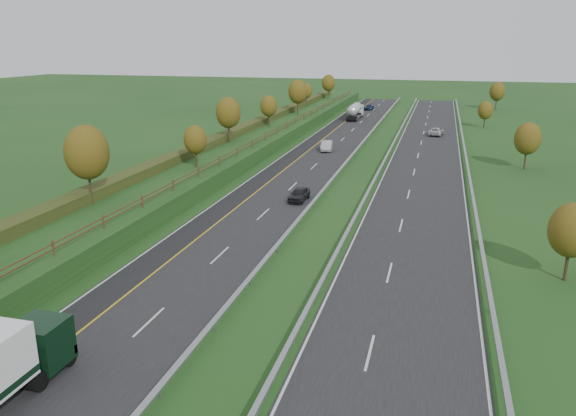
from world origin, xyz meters
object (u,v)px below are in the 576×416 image
road_tanker (355,111)px  car_oncoming (436,131)px  car_dark_near (299,194)px  car_small_far (369,107)px  car_silver_mid (327,146)px

road_tanker → car_oncoming: bearing=-46.8°
car_dark_near → car_small_far: car_dark_near is taller
road_tanker → car_small_far: (0.88, 18.72, -1.13)m
car_dark_near → car_oncoming: (14.02, 51.15, -0.01)m
car_silver_mid → car_oncoming: car_silver_mid is taller
car_silver_mid → car_dark_near: bearing=-91.6°
car_silver_mid → road_tanker: bearing=84.9°
car_small_far → car_dark_near: bearing=-83.5°
car_dark_near → car_oncoming: size_ratio=0.82×
road_tanker → car_oncoming: road_tanker is taller
car_dark_near → car_silver_mid: size_ratio=0.87×
road_tanker → car_small_far: 18.77m
car_dark_near → car_silver_mid: (-2.97, 30.37, 0.08)m
road_tanker → car_silver_mid: road_tanker is taller
road_tanker → car_silver_mid: (1.49, -40.46, -1.02)m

